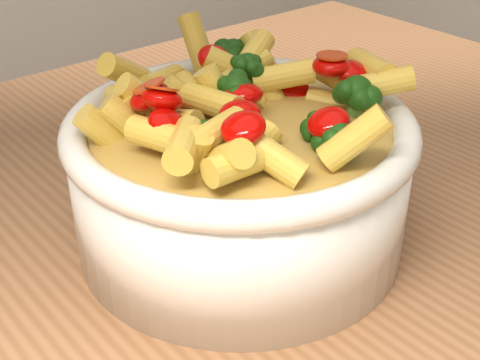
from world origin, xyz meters
TOP-DOWN VIEW (x-y plane):
  - table at (0.00, 0.00)m, footprint 1.20×0.80m
  - serving_bowl at (-0.01, -0.07)m, footprint 0.28×0.28m
  - pasta_salad at (-0.01, -0.07)m, footprint 0.22×0.22m

SIDE VIEW (x-z plane):
  - table at x=0.00m, z-range 0.35..1.25m
  - serving_bowl at x=-0.01m, z-range 0.90..1.02m
  - pasta_salad at x=-0.01m, z-range 1.01..1.06m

